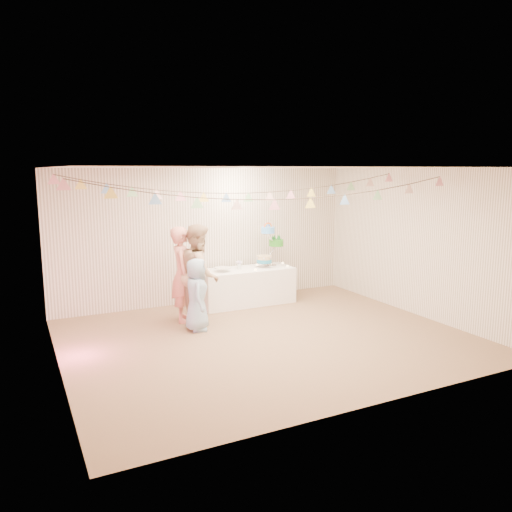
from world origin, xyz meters
name	(u,v)px	position (x,y,z in m)	size (l,w,h in m)	color
floor	(267,338)	(0.00, 0.00, 0.00)	(6.00, 6.00, 0.00)	brown
ceiling	(268,168)	(0.00, 0.00, 2.60)	(6.00, 6.00, 0.00)	silver
back_wall	(208,236)	(0.00, 2.50, 1.30)	(6.00, 6.00, 0.00)	white
front_wall	(377,291)	(0.00, -2.50, 1.30)	(6.00, 6.00, 0.00)	white
left_wall	(54,274)	(-3.00, 0.00, 1.30)	(5.00, 5.00, 0.00)	white
right_wall	(418,243)	(3.00, 0.00, 1.30)	(5.00, 5.00, 0.00)	white
table	(246,286)	(0.57, 1.98, 0.34)	(1.83, 0.73, 0.69)	white
cake_stand	(270,243)	(1.12, 2.03, 1.15)	(0.72, 0.43, 0.81)	silver
cake_bottom	(265,260)	(0.97, 1.97, 0.84)	(0.31, 0.31, 0.15)	teal
cake_middle	(276,244)	(1.30, 2.12, 1.11)	(0.27, 0.27, 0.22)	#298E1F
cake_top_tier	(268,232)	(1.06, 2.00, 1.38)	(0.25, 0.25, 0.19)	#4E9EF6
platter	(223,268)	(0.07, 1.93, 0.76)	(0.31, 0.31, 0.02)	white
posy	(239,262)	(0.45, 2.03, 0.83)	(0.14, 0.14, 0.16)	white
person_adult_a	(183,274)	(-0.88, 1.44, 0.82)	(0.60, 0.39, 1.64)	tan
person_adult_b	(199,274)	(-0.65, 1.25, 0.84)	(0.82, 0.64, 1.69)	tan
person_child	(197,295)	(-0.83, 0.86, 0.59)	(0.58, 0.38, 1.18)	#8EADCA
bunting_back	(237,183)	(0.00, 1.10, 2.35)	(5.60, 1.10, 0.40)	pink
bunting_front	(274,187)	(0.00, -0.20, 2.32)	(5.60, 0.90, 0.36)	#72A5E5
tealight_0	(210,273)	(-0.23, 1.83, 0.70)	(0.04, 0.04, 0.03)	#FFD88C
tealight_1	(225,268)	(0.22, 2.16, 0.70)	(0.04, 0.04, 0.03)	#FFD88C
tealight_2	(256,270)	(0.67, 1.76, 0.70)	(0.04, 0.04, 0.03)	#FFD88C
tealight_3	(257,265)	(0.92, 2.20, 0.70)	(0.04, 0.04, 0.03)	#FFD88C
tealight_4	(287,266)	(1.39, 1.80, 0.70)	(0.04, 0.04, 0.03)	#FFD88C
tealight_5	(283,263)	(1.47, 2.13, 0.70)	(0.04, 0.04, 0.03)	#FFD88C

